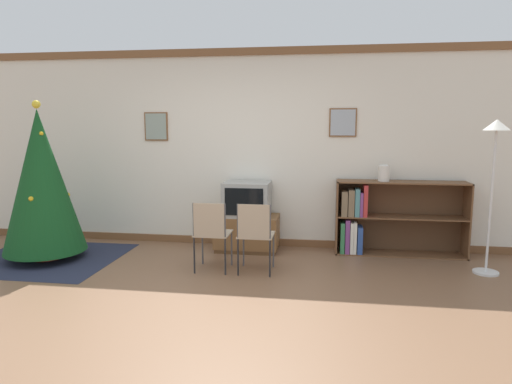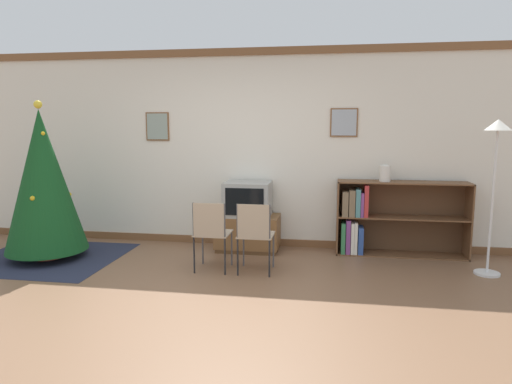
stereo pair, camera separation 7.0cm
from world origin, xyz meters
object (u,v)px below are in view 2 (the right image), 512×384
object	(u,v)px
christmas_tree	(43,181)
bookshelf	(380,219)
television	(248,199)
tv_console	(248,233)
folding_chair_left	(211,232)
vase	(385,173)
standing_lamp	(496,157)
folding_chair_right	(255,233)

from	to	relation	value
christmas_tree	bookshelf	bearing A→B (deg)	11.75
christmas_tree	television	size ratio (longest dim) A/B	3.23
bookshelf	tv_console	bearing A→B (deg)	-176.96
bookshelf	folding_chair_left	bearing A→B (deg)	-151.91
tv_console	bookshelf	size ratio (longest dim) A/B	0.51
vase	standing_lamp	world-z (taller)	standing_lamp
vase	standing_lamp	size ratio (longest dim) A/B	0.12
television	standing_lamp	size ratio (longest dim) A/B	0.35
christmas_tree	vase	world-z (taller)	christmas_tree
bookshelf	vase	xyz separation A→B (m)	(0.04, -0.02, 0.60)
television	folding_chair_left	bearing A→B (deg)	-104.72
christmas_tree	standing_lamp	bearing A→B (deg)	2.21
standing_lamp	tv_console	bearing A→B (deg)	168.70
tv_console	vase	size ratio (longest dim) A/B	3.98
folding_chair_right	standing_lamp	distance (m)	2.78
tv_console	folding_chair_right	bearing A→B (deg)	-75.32
tv_console	bookshelf	xyz separation A→B (m)	(1.73, 0.09, 0.23)
folding_chair_left	vase	distance (m)	2.35
christmas_tree	bookshelf	xyz separation A→B (m)	(4.18, 0.87, -0.52)
tv_console	television	xyz separation A→B (m)	(0.00, -0.00, 0.46)
folding_chair_left	bookshelf	world-z (taller)	bookshelf
christmas_tree	television	bearing A→B (deg)	17.55
tv_console	folding_chair_right	xyz separation A→B (m)	(0.25, -0.97, 0.23)
folding_chair_right	standing_lamp	bearing A→B (deg)	8.59
christmas_tree	vase	distance (m)	4.31
tv_console	bookshelf	world-z (taller)	bookshelf
tv_console	standing_lamp	xyz separation A→B (m)	(2.86, -0.57, 1.10)
folding_chair_right	standing_lamp	xyz separation A→B (m)	(2.61, 0.39, 0.87)
christmas_tree	vase	xyz separation A→B (m)	(4.22, 0.85, 0.09)
folding_chair_right	bookshelf	xyz separation A→B (m)	(1.48, 1.06, -0.00)
standing_lamp	folding_chair_left	bearing A→B (deg)	-172.79
television	vase	xyz separation A→B (m)	(1.77, 0.07, 0.37)
vase	bookshelf	bearing A→B (deg)	154.81
christmas_tree	standing_lamp	xyz separation A→B (m)	(5.31, 0.20, 0.35)
television	standing_lamp	xyz separation A→B (m)	(2.86, -0.57, 0.64)
vase	standing_lamp	distance (m)	1.30
christmas_tree	standing_lamp	distance (m)	5.33
christmas_tree	tv_console	distance (m)	2.68
tv_console	bookshelf	bearing A→B (deg)	3.04
tv_console	folding_chair_left	distance (m)	1.03
folding_chair_left	christmas_tree	bearing A→B (deg)	175.07
folding_chair_right	bookshelf	world-z (taller)	bookshelf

